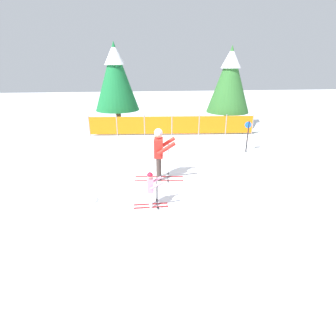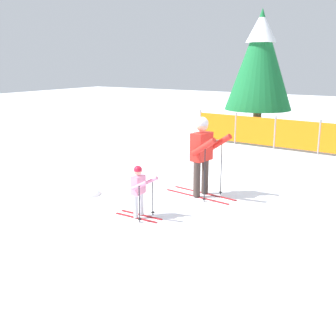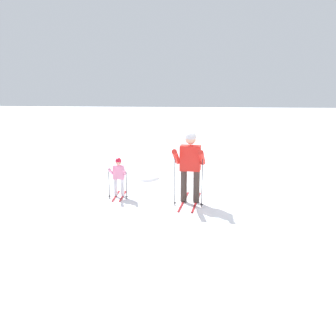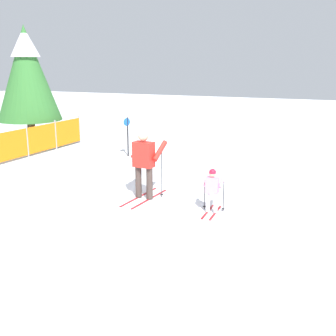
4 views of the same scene
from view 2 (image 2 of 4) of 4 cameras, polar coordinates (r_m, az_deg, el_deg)
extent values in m
plane|color=white|center=(9.86, 4.11, -3.04)|extent=(60.00, 60.00, 0.00)
cube|color=maroon|center=(9.63, 4.98, -3.42)|extent=(1.66, 0.24, 0.02)
cube|color=maroon|center=(9.38, 3.88, -3.88)|extent=(1.66, 0.24, 0.02)
cylinder|color=#3F332D|center=(9.51, 5.03, -1.10)|extent=(0.16, 0.16, 0.79)
cylinder|color=#3F332D|center=(9.26, 3.93, -1.50)|extent=(0.16, 0.16, 0.79)
cube|color=red|center=(9.23, 4.57, 2.91)|extent=(0.34, 0.52, 0.62)
cylinder|color=red|center=(9.32, 6.99, 3.42)|extent=(0.61, 0.19, 0.45)
cylinder|color=red|center=(8.82, 4.85, 2.85)|extent=(0.61, 0.19, 0.45)
sphere|color=#D8AD8C|center=(9.15, 4.63, 5.78)|extent=(0.26, 0.26, 0.26)
sphere|color=silver|center=(9.14, 4.63, 6.06)|extent=(0.28, 0.28, 0.28)
cylinder|color=black|center=(9.43, 7.22, -0.04)|extent=(0.02, 0.02, 1.23)
cylinder|color=black|center=(9.59, 7.12, -3.25)|extent=(0.07, 0.07, 0.01)
cylinder|color=black|center=(8.90, 4.98, -0.84)|extent=(0.02, 0.02, 1.23)
cylinder|color=black|center=(9.06, 4.91, -4.23)|extent=(0.07, 0.07, 0.01)
cube|color=maroon|center=(8.29, -3.61, -6.36)|extent=(0.96, 0.05, 0.02)
cube|color=maroon|center=(8.16, -4.36, -6.74)|extent=(0.96, 0.05, 0.02)
cylinder|color=silver|center=(8.21, -3.64, -4.82)|extent=(0.09, 0.09, 0.45)
cylinder|color=silver|center=(8.08, -4.39, -5.17)|extent=(0.09, 0.09, 0.45)
cube|color=pink|center=(8.02, -4.06, -2.27)|extent=(0.16, 0.28, 0.35)
cylinder|color=pink|center=(8.05, -2.41, -1.78)|extent=(0.35, 0.07, 0.24)
cylinder|color=pink|center=(7.78, -3.89, -2.38)|extent=(0.35, 0.07, 0.24)
sphere|color=#D8AD8C|center=(7.95, -4.09, -0.43)|extent=(0.15, 0.15, 0.15)
sphere|color=red|center=(7.94, -4.10, -0.24)|extent=(0.16, 0.16, 0.16)
cylinder|color=black|center=(8.18, -2.08, -4.09)|extent=(0.02, 0.02, 0.71)
cylinder|color=black|center=(8.28, -2.06, -6.01)|extent=(0.07, 0.07, 0.01)
cylinder|color=black|center=(7.84, -3.90, -4.94)|extent=(0.02, 0.02, 0.71)
cylinder|color=black|center=(7.94, -3.87, -6.94)|extent=(0.07, 0.07, 0.01)
cylinder|color=gray|center=(16.19, 4.41, 5.84)|extent=(0.06, 0.06, 1.13)
cylinder|color=gray|center=(15.45, 9.14, 5.30)|extent=(0.06, 0.06, 1.13)
cylinder|color=gray|center=(14.83, 14.28, 4.67)|extent=(0.06, 0.06, 1.13)
cylinder|color=gray|center=(14.35, 19.81, 3.95)|extent=(0.06, 0.06, 1.13)
cube|color=orange|center=(15.81, 6.72, 5.58)|extent=(1.50, 0.13, 0.95)
cube|color=orange|center=(15.13, 11.66, 5.00)|extent=(1.50, 0.13, 0.95)
cube|color=orange|center=(14.57, 17.00, 4.32)|extent=(1.50, 0.13, 0.95)
cylinder|color=#4C3823|center=(17.58, 11.95, 6.10)|extent=(0.33, 0.33, 1.04)
cone|color=#196F37|center=(17.42, 12.37, 14.10)|extent=(2.64, 2.64, 3.87)
cone|color=white|center=(17.46, 12.60, 18.16)|extent=(1.19, 1.19, 1.16)
ellipsoid|color=white|center=(9.78, -11.42, -3.44)|extent=(0.85, 0.73, 0.34)
camera|label=1|loc=(4.90, -63.40, 15.96)|focal=28.00mm
camera|label=3|loc=(9.98, 68.72, 6.36)|focal=45.00mm
camera|label=4|loc=(13.81, -42.63, 12.33)|focal=45.00mm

